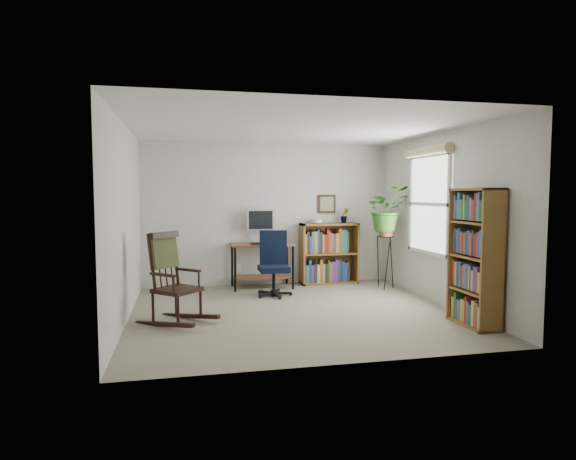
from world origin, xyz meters
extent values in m
cube|color=gray|center=(0.00, 0.00, 0.00)|extent=(4.20, 4.00, 0.00)
cube|color=silver|center=(0.00, 0.00, 2.40)|extent=(4.20, 4.00, 0.00)
cube|color=silver|center=(0.00, 2.00, 1.20)|extent=(4.20, 0.00, 2.40)
cube|color=silver|center=(0.00, -2.00, 1.20)|extent=(4.20, 0.00, 2.40)
cube|color=silver|center=(-2.10, 0.00, 1.20)|extent=(0.00, 4.00, 2.40)
cube|color=silver|center=(2.10, 0.00, 1.20)|extent=(0.00, 4.00, 2.40)
cube|color=black|center=(-0.16, 1.58, 0.75)|extent=(0.40, 0.15, 0.02)
imported|color=#326A25|center=(1.80, 1.19, 1.66)|extent=(1.69, 1.88, 1.46)
imported|color=#326A25|center=(1.31, 1.83, 1.10)|extent=(0.13, 0.24, 0.11)
camera|label=1|loc=(-1.40, -6.07, 1.55)|focal=30.00mm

